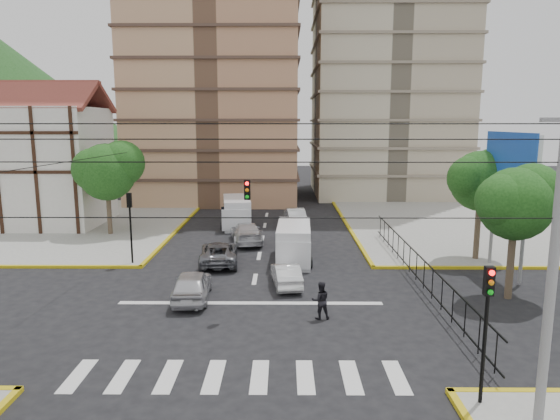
{
  "coord_description": "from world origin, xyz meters",
  "views": [
    {
      "loc": [
        1.64,
        -22.18,
        8.79
      ],
      "look_at": [
        1.43,
        4.98,
        4.0
      ],
      "focal_mm": 32.0,
      "sensor_mm": 36.0,
      "label": 1
    }
  ],
  "objects_px": {
    "van_right_lane": "(294,244)",
    "van_left_lane": "(236,213)",
    "traffic_light_se": "(487,312)",
    "traffic_light_nw": "(130,216)",
    "car_silver_front_left": "(192,285)",
    "car_white_front_right": "(286,274)",
    "pedestrian_crosswalk": "(321,300)"
  },
  "relations": [
    {
      "from": "car_silver_front_left",
      "to": "car_white_front_right",
      "type": "distance_m",
      "value": 5.2
    },
    {
      "from": "traffic_light_nw",
      "to": "pedestrian_crosswalk",
      "type": "distance_m",
      "value": 14.19
    },
    {
      "from": "traffic_light_nw",
      "to": "van_left_lane",
      "type": "height_order",
      "value": "traffic_light_nw"
    },
    {
      "from": "van_left_lane",
      "to": "car_silver_front_left",
      "type": "bearing_deg",
      "value": -99.22
    },
    {
      "from": "traffic_light_se",
      "to": "car_silver_front_left",
      "type": "height_order",
      "value": "traffic_light_se"
    },
    {
      "from": "van_left_lane",
      "to": "car_white_front_right",
      "type": "xyz_separation_m",
      "value": [
        4.14,
        -15.37,
        -0.57
      ]
    },
    {
      "from": "car_silver_front_left",
      "to": "pedestrian_crosswalk",
      "type": "distance_m",
      "value": 6.73
    },
    {
      "from": "car_white_front_right",
      "to": "pedestrian_crosswalk",
      "type": "distance_m",
      "value": 4.88
    },
    {
      "from": "traffic_light_nw",
      "to": "pedestrian_crosswalk",
      "type": "height_order",
      "value": "traffic_light_nw"
    },
    {
      "from": "van_right_lane",
      "to": "car_silver_front_left",
      "type": "bearing_deg",
      "value": -125.29
    },
    {
      "from": "van_left_lane",
      "to": "car_white_front_right",
      "type": "height_order",
      "value": "van_left_lane"
    },
    {
      "from": "van_right_lane",
      "to": "van_left_lane",
      "type": "xyz_separation_m",
      "value": [
        -4.65,
        10.66,
        0.05
      ]
    },
    {
      "from": "car_silver_front_left",
      "to": "pedestrian_crosswalk",
      "type": "xyz_separation_m",
      "value": [
        6.26,
        -2.47,
        0.12
      ]
    },
    {
      "from": "traffic_light_se",
      "to": "traffic_light_nw",
      "type": "distance_m",
      "value": 22.06
    },
    {
      "from": "van_left_lane",
      "to": "pedestrian_crosswalk",
      "type": "relative_size",
      "value": 3.3
    },
    {
      "from": "van_left_lane",
      "to": "pedestrian_crosswalk",
      "type": "bearing_deg",
      "value": -81.45
    },
    {
      "from": "van_right_lane",
      "to": "car_white_front_right",
      "type": "distance_m",
      "value": 4.76
    },
    {
      "from": "pedestrian_crosswalk",
      "to": "traffic_light_se",
      "type": "bearing_deg",
      "value": 114.44
    },
    {
      "from": "van_right_lane",
      "to": "car_silver_front_left",
      "type": "xyz_separation_m",
      "value": [
        -5.24,
        -6.86,
        -0.4
      ]
    },
    {
      "from": "van_left_lane",
      "to": "car_silver_front_left",
      "type": "distance_m",
      "value": 17.53
    },
    {
      "from": "car_white_front_right",
      "to": "traffic_light_nw",
      "type": "bearing_deg",
      "value": -29.66
    },
    {
      "from": "traffic_light_se",
      "to": "pedestrian_crosswalk",
      "type": "height_order",
      "value": "traffic_light_se"
    },
    {
      "from": "traffic_light_se",
      "to": "van_left_lane",
      "type": "height_order",
      "value": "traffic_light_se"
    },
    {
      "from": "traffic_light_nw",
      "to": "car_white_front_right",
      "type": "xyz_separation_m",
      "value": [
        9.57,
        -3.92,
        -2.48
      ]
    },
    {
      "from": "van_right_lane",
      "to": "pedestrian_crosswalk",
      "type": "relative_size",
      "value": 3.07
    },
    {
      "from": "traffic_light_nw",
      "to": "van_right_lane",
      "type": "height_order",
      "value": "traffic_light_nw"
    },
    {
      "from": "van_right_lane",
      "to": "pedestrian_crosswalk",
      "type": "height_order",
      "value": "van_right_lane"
    },
    {
      "from": "van_right_lane",
      "to": "car_white_front_right",
      "type": "xyz_separation_m",
      "value": [
        -0.51,
        -4.7,
        -0.52
      ]
    },
    {
      "from": "pedestrian_crosswalk",
      "to": "van_right_lane",
      "type": "bearing_deg",
      "value": -91.74
    },
    {
      "from": "car_white_front_right",
      "to": "van_right_lane",
      "type": "bearing_deg",
      "value": -103.6
    },
    {
      "from": "van_left_lane",
      "to": "car_white_front_right",
      "type": "relative_size",
      "value": 1.49
    },
    {
      "from": "traffic_light_nw",
      "to": "pedestrian_crosswalk",
      "type": "xyz_separation_m",
      "value": [
        11.11,
        -8.54,
        -2.24
      ]
    }
  ]
}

